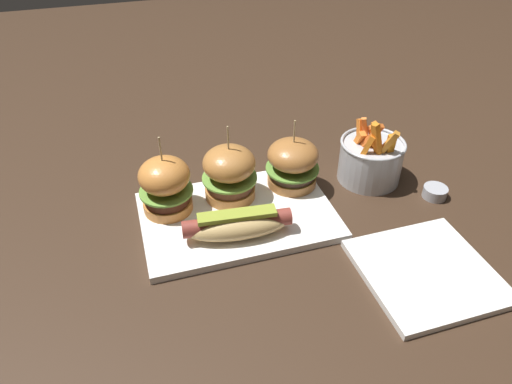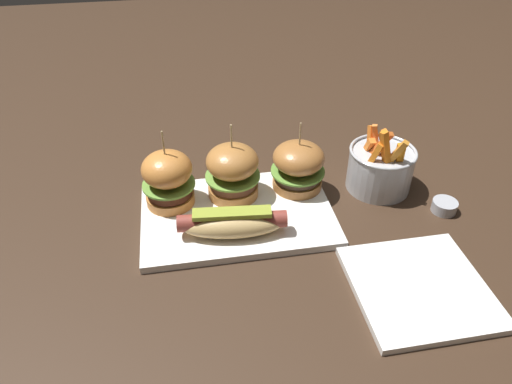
% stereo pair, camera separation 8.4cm
% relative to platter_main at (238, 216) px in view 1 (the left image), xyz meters
% --- Properties ---
extents(ground_plane, '(3.00, 3.00, 0.00)m').
position_rel_platter_main_xyz_m(ground_plane, '(0.00, 0.00, -0.01)').
color(ground_plane, '#382619').
extents(platter_main, '(0.34, 0.23, 0.01)m').
position_rel_platter_main_xyz_m(platter_main, '(0.00, 0.00, 0.00)').
color(platter_main, white).
rests_on(platter_main, ground).
extents(hot_dog, '(0.19, 0.08, 0.05)m').
position_rel_platter_main_xyz_m(hot_dog, '(-0.02, -0.06, 0.03)').
color(hot_dog, tan).
rests_on(hot_dog, platter_main).
extents(slider_left, '(0.10, 0.10, 0.15)m').
position_rel_platter_main_xyz_m(slider_left, '(-0.12, 0.05, 0.06)').
color(slider_left, '#CE8039').
rests_on(slider_left, platter_main).
extents(slider_center, '(0.10, 0.10, 0.15)m').
position_rel_platter_main_xyz_m(slider_center, '(-0.00, 0.05, 0.06)').
color(slider_center, '#B27338').
rests_on(slider_center, platter_main).
extents(slider_right, '(0.10, 0.10, 0.14)m').
position_rel_platter_main_xyz_m(slider_right, '(0.13, 0.06, 0.05)').
color(slider_right, '#A66934').
rests_on(slider_right, platter_main).
extents(fries_bucket, '(0.13, 0.13, 0.14)m').
position_rel_platter_main_xyz_m(fries_bucket, '(0.29, 0.05, 0.04)').
color(fries_bucket, '#B7BABF').
rests_on(fries_bucket, ground).
extents(sauce_ramekin, '(0.05, 0.05, 0.02)m').
position_rel_platter_main_xyz_m(sauce_ramekin, '(0.38, -0.05, 0.00)').
color(sauce_ramekin, '#A8AAB2').
rests_on(sauce_ramekin, ground).
extents(side_plate, '(0.20, 0.20, 0.01)m').
position_rel_platter_main_xyz_m(side_plate, '(0.25, -0.22, -0.00)').
color(side_plate, white).
rests_on(side_plate, ground).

